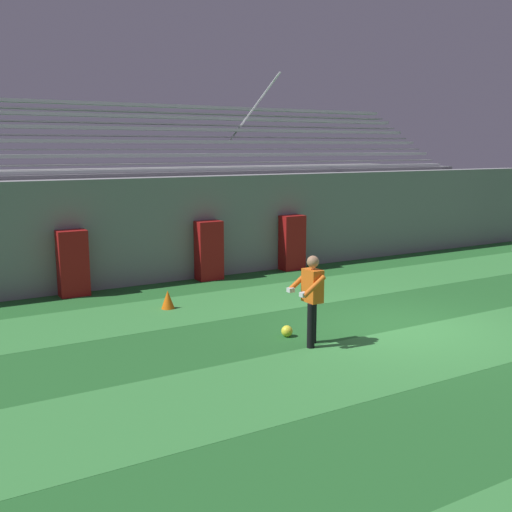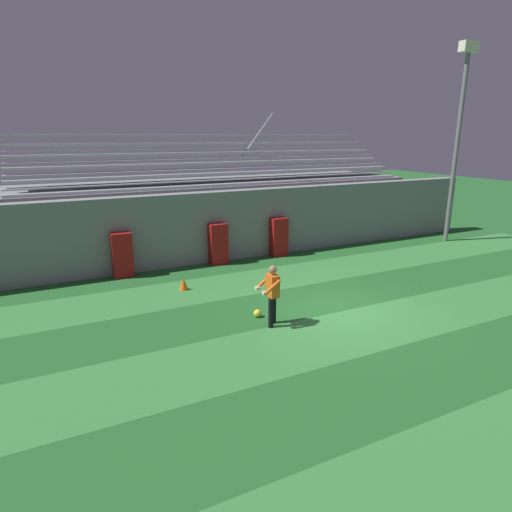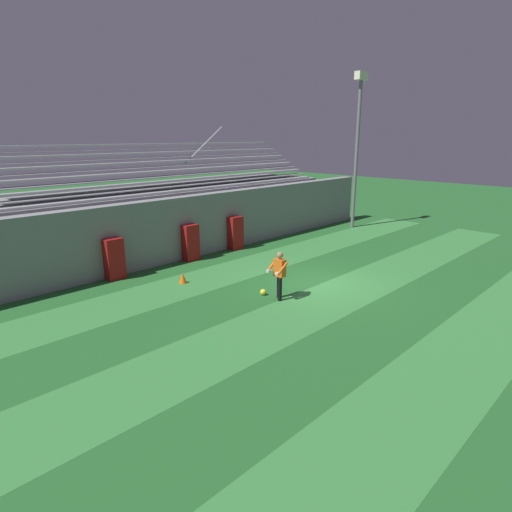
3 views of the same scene
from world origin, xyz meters
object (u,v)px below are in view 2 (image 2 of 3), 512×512
Objects in this scene: floodlight_pole at (460,122)px; padding_pillar_far_left at (122,255)px; padding_pillar_gate_left at (218,244)px; traffic_cone at (183,284)px; soccer_ball at (257,313)px; padding_pillar_gate_right at (279,237)px; goalkeeper at (272,292)px.

padding_pillar_far_left is at bearing 175.25° from floodlight_pole.
padding_pillar_far_left is 0.18× the size of floodlight_pole.
floodlight_pole is at bearing -6.29° from padding_pillar_gate_left.
traffic_cone is (-2.13, -2.29, -0.60)m from padding_pillar_gate_left.
padding_pillar_far_left reaches higher than soccer_ball.
traffic_cone is at bearing -154.79° from padding_pillar_gate_right.
traffic_cone is (-1.31, 3.70, -0.74)m from goalkeeper.
goalkeeper is (-12.12, -4.74, -4.55)m from floodlight_pole.
goalkeeper is at bearing -64.65° from padding_pillar_far_left.
padding_pillar_gate_left is at bearing 80.14° from soccer_ball.
floodlight_pole is 5.28× the size of goalkeeper.
padding_pillar_far_left is at bearing 117.11° from soccer_ball.
floodlight_pole is 40.09× the size of soccer_ball.
padding_pillar_far_left is 15.72m from floodlight_pole.
floodlight_pole is at bearing 18.54° from soccer_ball.
padding_pillar_gate_right is 7.33× the size of soccer_ball.
soccer_ball is at bearing -99.86° from padding_pillar_gate_left.
goalkeeper reaches higher than padding_pillar_far_left.
padding_pillar_gate_right is 3.84× the size of traffic_cone.
padding_pillar_far_left is at bearing 180.00° from padding_pillar_gate_left.
goalkeeper is at bearing -70.53° from traffic_cone.
traffic_cone is at bearing 109.47° from goalkeeper.
padding_pillar_gate_left is at bearing 173.71° from floodlight_pole.
goalkeeper reaches higher than traffic_cone.
soccer_ball is at bearing -124.37° from padding_pillar_gate_right.
goalkeeper reaches higher than soccer_ball.
padding_pillar_gate_right is at bearing 25.21° from traffic_cone.
padding_pillar_far_left is (-6.39, 0.00, 0.00)m from padding_pillar_gate_right.
padding_pillar_gate_right is at bearing 55.63° from soccer_ball.
soccer_ball is at bearing -161.46° from floodlight_pole.
floodlight_pole reaches higher than soccer_ball.
floodlight_pole reaches higher than padding_pillar_far_left.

